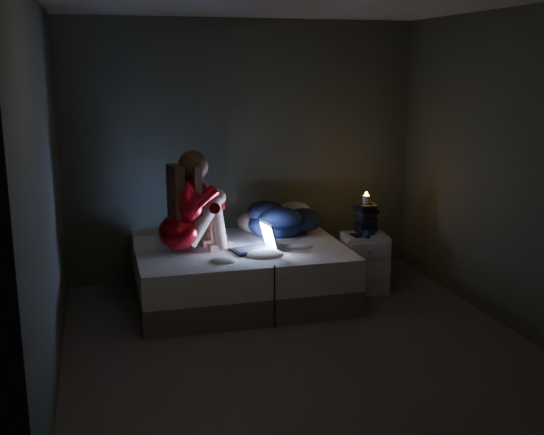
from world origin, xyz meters
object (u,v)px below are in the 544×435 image
object	(u,v)px
laptop	(253,237)
nightstand	(364,263)
woman	(179,203)
phone	(357,236)
bed	(240,273)
candle	(366,198)

from	to	relation	value
laptop	nightstand	size ratio (longest dim) A/B	0.67
woman	phone	size ratio (longest dim) A/B	6.51
nightstand	phone	bearing A→B (deg)	-148.82
bed	woman	size ratio (longest dim) A/B	2.08
woman	laptop	size ratio (longest dim) A/B	2.44
bed	phone	xyz separation A→B (m)	(1.13, -0.07, 0.30)
phone	bed	bearing A→B (deg)	164.64
bed	phone	size ratio (longest dim) A/B	13.55
laptop	nightstand	bearing A→B (deg)	-2.41
candle	nightstand	bearing A→B (deg)	-112.35
laptop	phone	bearing A→B (deg)	-3.86
bed	nightstand	size ratio (longest dim) A/B	3.41
nightstand	phone	size ratio (longest dim) A/B	3.97
nightstand	candle	bearing A→B (deg)	76.27
candle	phone	bearing A→B (deg)	-136.35
nightstand	laptop	bearing A→B (deg)	-163.15
phone	candle	bearing A→B (deg)	31.87
woman	laptop	xyz separation A→B (m)	(0.63, -0.12, -0.32)
phone	laptop	bearing A→B (deg)	174.98
woman	candle	bearing A→B (deg)	-8.65
nightstand	candle	world-z (taller)	candle
woman	nightstand	size ratio (longest dim) A/B	1.64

